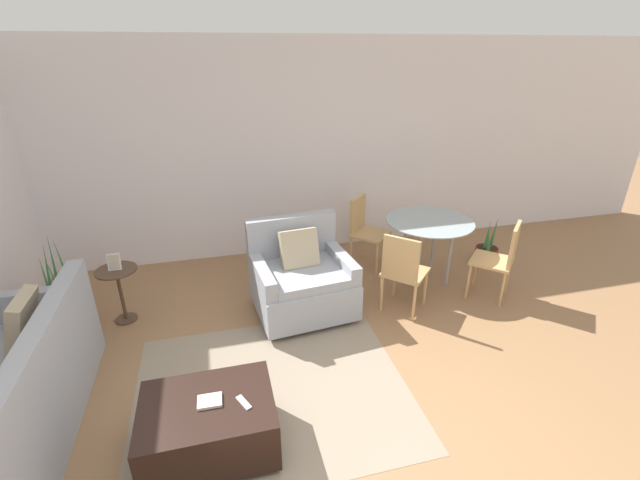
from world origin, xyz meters
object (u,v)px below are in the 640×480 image
couch (9,407)px  picture_frame (114,262)px  dining_chair_near_right (501,256)px  potted_plant (65,313)px  dining_chair_near_left (403,268)px  armchair (302,280)px  dining_chair_far_left (364,227)px  potted_plant_small (487,252)px  side_table (119,285)px  book_stack (210,401)px  tv_remote_primary (244,402)px  ottoman (209,424)px  dining_table (429,229)px

couch → picture_frame: bearing=70.2°
dining_chair_near_right → potted_plant: bearing=173.3°
potted_plant → dining_chair_near_left: 3.42m
armchair → dining_chair_near_left: 1.06m
picture_frame → potted_plant: bearing=-176.9°
couch → dining_chair_far_left: size_ratio=2.29×
couch → potted_plant: bearing=91.1°
dining_chair_near_right → potted_plant_small: (0.43, 0.81, -0.38)m
picture_frame → potted_plant_small: size_ratio=0.27×
potted_plant → side_table: (0.54, 0.03, 0.22)m
dining_chair_near_right → book_stack: bearing=-157.9°
potted_plant → dining_chair_far_left: 3.44m
armchair → tv_remote_primary: bearing=-114.7°
potted_plant_small → tv_remote_primary: bearing=-147.3°
potted_plant → dining_chair_near_right: size_ratio=1.15×
book_stack → tv_remote_primary: book_stack is taller
couch → armchair: armchair is taller
couch → ottoman: bearing=-17.4°
armchair → dining_chair_near_left: armchair is taller
ottoman → potted_plant: bearing=127.0°
ottoman → tv_remote_primary: size_ratio=5.99×
dining_chair_far_left → potted_plant_small: 1.68m
tv_remote_primary → armchair: bearing=65.3°
tv_remote_primary → picture_frame: size_ratio=0.88×
tv_remote_primary → dining_table: (2.34, 1.92, 0.24)m
couch → armchair: size_ratio=1.95×
dining_chair_near_left → tv_remote_primary: bearing=-142.6°
couch → tv_remote_primary: 1.66m
book_stack → tv_remote_primary: 0.23m
dining_table → potted_plant_small: (1.01, 0.23, -0.53)m
potted_plant_small → book_stack: bearing=-149.7°
book_stack → potted_plant: size_ratio=0.16×
book_stack → dining_chair_near_right: size_ratio=0.18×
side_table → dining_table: 3.42m
dining_chair_far_left → ottoman: bearing=-129.3°
armchair → dining_table: size_ratio=1.05×
ottoman → dining_chair_far_left: 3.17m
dining_chair_far_left → potted_plant_small: bearing=-12.5°
ottoman → dining_chair_far_left: size_ratio=0.99×
side_table → picture_frame: (0.00, 0.00, 0.26)m
ottoman → tv_remote_primary: 0.32m
picture_frame → dining_chair_near_left: 2.89m
side_table → dining_table: bearing=0.4°
couch → potted_plant_small: 5.21m
armchair → picture_frame: armchair is taller
dining_chair_near_right → ottoman: bearing=-158.0°
book_stack → tv_remote_primary: size_ratio=1.10×
dining_table → tv_remote_primary: bearing=-140.6°
couch → dining_chair_near_left: bearing=14.5°
picture_frame → dining_chair_near_left: (2.83, -0.56, -0.16)m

